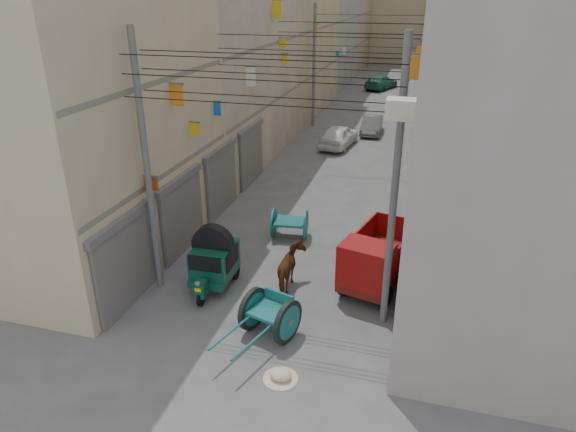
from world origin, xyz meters
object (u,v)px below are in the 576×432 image
(second_cart, at_px, (290,223))
(horse, at_px, (291,269))
(auto_rickshaw, at_px, (214,259))
(tonga_cart, at_px, (270,315))
(feed_sack, at_px, (281,375))
(distant_car_grey, at_px, (372,125))
(mini_truck, at_px, (375,263))
(distant_car_white, at_px, (339,136))
(distant_car_green, at_px, (381,82))

(second_cart, relative_size, horse, 0.86)
(auto_rickshaw, bearing_deg, tonga_cart, -40.49)
(feed_sack, height_order, distant_car_grey, distant_car_grey)
(tonga_cart, bearing_deg, mini_truck, 69.17)
(distant_car_grey, bearing_deg, distant_car_white, -114.48)
(tonga_cart, xyz_separation_m, mini_truck, (2.48, 3.14, 0.28))
(distant_car_grey, height_order, distant_car_green, distant_car_green)
(feed_sack, xyz_separation_m, horse, (-0.86, 4.16, 0.56))
(second_cart, bearing_deg, tonga_cart, -85.65)
(feed_sack, height_order, distant_car_green, distant_car_green)
(mini_truck, relative_size, distant_car_green, 0.84)
(distant_car_white, distance_m, distant_car_green, 20.21)
(tonga_cart, distance_m, feed_sack, 1.90)
(mini_truck, distance_m, second_cart, 4.59)
(distant_car_grey, relative_size, distant_car_green, 0.78)
(tonga_cart, relative_size, horse, 1.78)
(mini_truck, bearing_deg, horse, -152.45)
(tonga_cart, relative_size, distant_car_green, 0.67)
(second_cart, xyz_separation_m, distant_car_green, (-0.08, 33.04, 0.03))
(mini_truck, xyz_separation_m, horse, (-2.56, -0.63, -0.24))
(auto_rickshaw, bearing_deg, distant_car_green, 86.16)
(auto_rickshaw, bearing_deg, mini_truck, 11.13)
(mini_truck, distance_m, horse, 2.64)
(second_cart, distance_m, distant_car_grey, 16.50)
(second_cart, distance_m, distant_car_green, 33.04)
(distant_car_grey, distance_m, distant_car_green, 16.61)
(second_cart, height_order, horse, horse)
(horse, bearing_deg, tonga_cart, 86.51)
(tonga_cart, relative_size, feed_sack, 5.41)
(distant_car_white, relative_size, distant_car_grey, 1.13)
(mini_truck, relative_size, horse, 2.26)
(distant_car_green, bearing_deg, horse, 111.04)
(auto_rickshaw, height_order, feed_sack, auto_rickshaw)
(second_cart, height_order, distant_car_white, distant_car_white)
(distant_car_green, bearing_deg, distant_car_white, 108.33)
(mini_truck, height_order, feed_sack, mini_truck)
(distant_car_green, bearing_deg, second_cart, 109.46)
(mini_truck, bearing_deg, distant_car_grey, 111.05)
(horse, bearing_deg, distant_car_white, -90.12)
(second_cart, relative_size, distant_car_grey, 0.41)
(horse, bearing_deg, mini_truck, -171.39)
(auto_rickshaw, relative_size, distant_car_green, 0.52)
(mini_truck, relative_size, second_cart, 2.62)
(feed_sack, relative_size, horse, 0.33)
(distant_car_grey, bearing_deg, distant_car_green, 92.43)
(mini_truck, bearing_deg, second_cart, 154.96)
(horse, xyz_separation_m, distant_car_grey, (0.08, 19.97, -0.13))
(second_cart, relative_size, feed_sack, 2.61)
(auto_rickshaw, bearing_deg, second_cart, 68.95)
(feed_sack, xyz_separation_m, distant_car_green, (-1.96, 40.70, 0.51))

